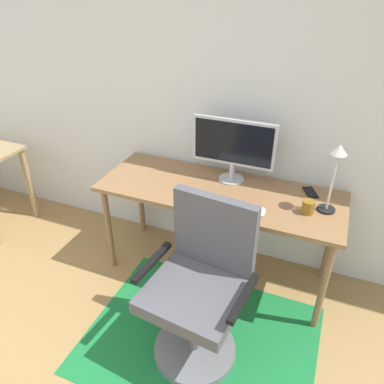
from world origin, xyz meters
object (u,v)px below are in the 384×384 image
(keyboard, at_px, (218,203))
(desk_lamp, at_px, (336,167))
(coffee_cup, at_px, (308,207))
(cell_phone, at_px, (310,192))
(computer_mouse, at_px, (261,212))
(monitor, at_px, (233,145))
(office_chair, at_px, (200,293))
(desk, at_px, (219,199))

(keyboard, bearing_deg, desk_lamp, 16.86)
(coffee_cup, distance_m, cell_phone, 0.25)
(computer_mouse, bearing_deg, cell_phone, 56.22)
(monitor, distance_m, office_chair, 1.02)
(monitor, xyz_separation_m, office_chair, (0.09, -0.84, -0.56))
(computer_mouse, relative_size, coffee_cup, 1.20)
(monitor, relative_size, computer_mouse, 5.61)
(desk, xyz_separation_m, desk_lamp, (0.70, 0.02, 0.38))
(keyboard, xyz_separation_m, cell_phone, (0.53, 0.38, -0.00))
(monitor, bearing_deg, cell_phone, 3.05)
(coffee_cup, distance_m, office_chair, 0.85)
(cell_phone, bearing_deg, desk, 172.41)
(keyboard, relative_size, cell_phone, 3.07)
(monitor, distance_m, computer_mouse, 0.53)
(monitor, distance_m, coffee_cup, 0.65)
(coffee_cup, bearing_deg, monitor, 158.46)
(coffee_cup, height_order, office_chair, office_chair)
(desk_lamp, bearing_deg, monitor, 167.48)
(coffee_cup, xyz_separation_m, cell_phone, (-0.01, 0.25, -0.04))
(monitor, xyz_separation_m, desk_lamp, (0.67, -0.15, 0.03))
(computer_mouse, xyz_separation_m, cell_phone, (0.25, 0.38, -0.01))
(desk_lamp, distance_m, office_chair, 1.08)
(cell_phone, bearing_deg, coffee_cup, -113.39)
(monitor, relative_size, desk_lamp, 1.30)
(keyboard, height_order, desk_lamp, desk_lamp)
(computer_mouse, bearing_deg, office_chair, -112.76)
(keyboard, relative_size, office_chair, 0.42)
(desk_lamp, xyz_separation_m, office_chair, (-0.58, -0.69, -0.59))
(computer_mouse, distance_m, office_chair, 0.61)
(keyboard, height_order, coffee_cup, coffee_cup)
(keyboard, height_order, office_chair, office_chair)
(monitor, bearing_deg, keyboard, -87.03)
(computer_mouse, height_order, cell_phone, computer_mouse)
(desk, relative_size, monitor, 2.89)
(monitor, xyz_separation_m, cell_phone, (0.55, 0.03, -0.27))
(cell_phone, bearing_deg, desk_lamp, -82.51)
(desk, distance_m, keyboard, 0.20)
(desk, height_order, coffee_cup, coffee_cup)
(keyboard, bearing_deg, desk, 106.47)
(monitor, height_order, desk_lamp, monitor)
(monitor, xyz_separation_m, computer_mouse, (0.30, -0.35, -0.26))
(desk, height_order, desk_lamp, desk_lamp)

